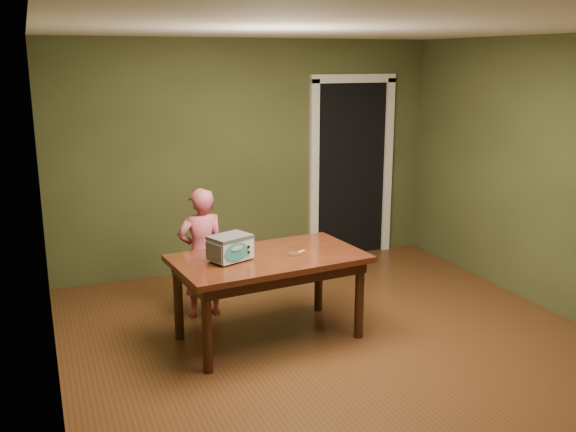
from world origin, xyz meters
The scene contains 8 objects.
floor centered at (0.00, 0.00, 0.00)m, with size 5.00×5.00×0.00m, color brown.
room_shell centered at (0.00, 0.00, 1.71)m, with size 4.52×5.02×2.61m.
doorway centered at (1.30, 2.78, 1.06)m, with size 1.10×0.66×2.25m.
dining_table centered at (-0.50, 0.50, 0.65)m, with size 1.68×1.05×0.75m.
toy_oven centered at (-0.84, 0.50, 0.87)m, with size 0.40×0.34×0.22m.
baking_pan centered at (-0.30, 0.43, 0.76)m, with size 0.10×0.10×0.02m.
spatula centered at (-0.24, 0.48, 0.75)m, with size 0.18×0.03×0.01m, color #DFBA61.
child centered at (-0.90, 1.22, 0.62)m, with size 0.45×0.29×1.23m, color #C14F61.
Camera 1 is at (-2.29, -4.39, 2.38)m, focal length 40.00 mm.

